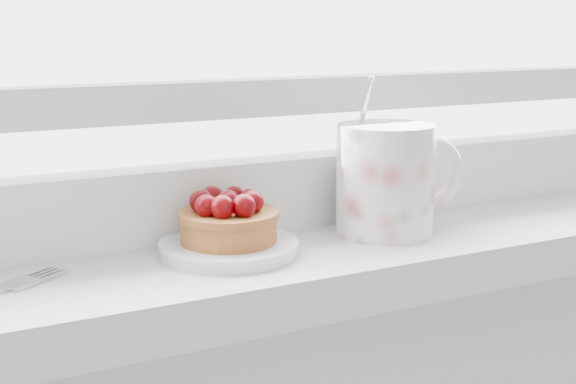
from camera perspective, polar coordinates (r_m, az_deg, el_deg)
saucer at (r=0.71m, az=-4.22°, el=-4.00°), size 0.12×0.12×0.01m
raspberry_tart at (r=0.70m, az=-4.27°, el=-1.93°), size 0.09×0.09×0.05m
floral_mug at (r=0.77m, az=7.16°, el=1.08°), size 0.14×0.10×0.15m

